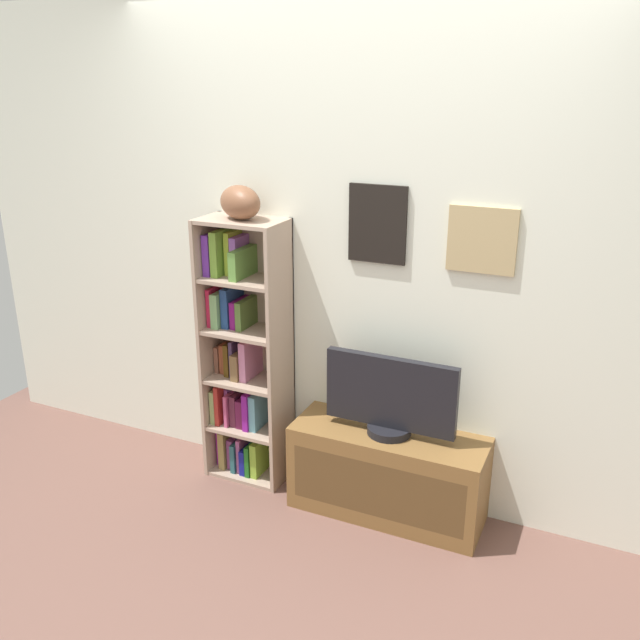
% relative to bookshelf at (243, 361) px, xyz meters
% --- Properties ---
extents(ground, '(5.20, 5.20, 0.04)m').
position_rel_bookshelf_xyz_m(ground, '(0.58, -0.99, -0.69)').
color(ground, brown).
extents(back_wall, '(4.80, 0.08, 2.54)m').
position_rel_bookshelf_xyz_m(back_wall, '(0.59, 0.14, 0.60)').
color(back_wall, silver).
rests_on(back_wall, ground).
extents(bookshelf, '(0.45, 0.28, 1.46)m').
position_rel_bookshelf_xyz_m(bookshelf, '(0.00, 0.00, 0.00)').
color(bookshelf, tan).
rests_on(bookshelf, ground).
extents(football, '(0.32, 0.28, 0.17)m').
position_rel_bookshelf_xyz_m(football, '(0.04, -0.03, 0.88)').
color(football, brown).
rests_on(football, bookshelf).
extents(tv_stand, '(0.98, 0.35, 0.46)m').
position_rel_bookshelf_xyz_m(tv_stand, '(0.87, -0.07, -0.44)').
color(tv_stand, brown).
rests_on(tv_stand, ground).
extents(television, '(0.66, 0.22, 0.41)m').
position_rel_bookshelf_xyz_m(television, '(0.87, -0.07, -0.01)').
color(television, black).
rests_on(television, tv_stand).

